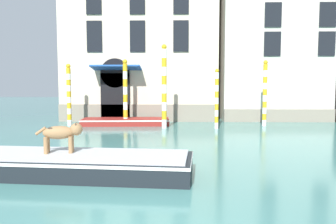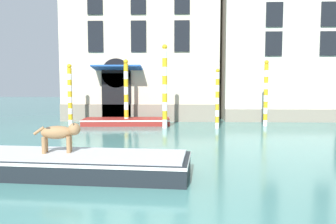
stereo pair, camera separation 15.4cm
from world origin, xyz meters
name	(u,v)px [view 2 (the right image)]	position (x,y,z in m)	size (l,w,h in m)	color
palazzo_left	(143,10)	(-1.54, 20.71, 8.04)	(10.73, 7.40, 16.13)	beige
palazzo_right	(311,28)	(10.84, 20.71, 6.62)	(13.22, 6.13, 13.28)	beige
boat_foreground	(50,163)	(-2.49, 4.72, 0.32)	(7.94, 2.58, 0.60)	black
dog_on_deck	(60,133)	(-2.19, 4.78, 1.16)	(1.27, 0.51, 0.85)	#997047
boat_moored_near_palazzo	(127,121)	(-2.10, 15.94, 0.21)	(5.44, 2.23, 0.39)	maroon
mooring_pole_0	(70,94)	(-5.48, 15.51, 1.89)	(0.27, 0.27, 3.73)	white
mooring_pole_1	(266,93)	(6.32, 15.54, 1.99)	(0.26, 0.26, 3.93)	white
mooring_pole_2	(217,99)	(3.28, 14.23, 1.70)	(0.22, 0.22, 3.37)	white
mooring_pole_4	(126,92)	(-2.11, 15.88, 2.03)	(0.28, 0.28, 4.02)	white
mooring_pole_5	(165,86)	(0.33, 14.46, 2.40)	(0.29, 0.29, 4.75)	white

